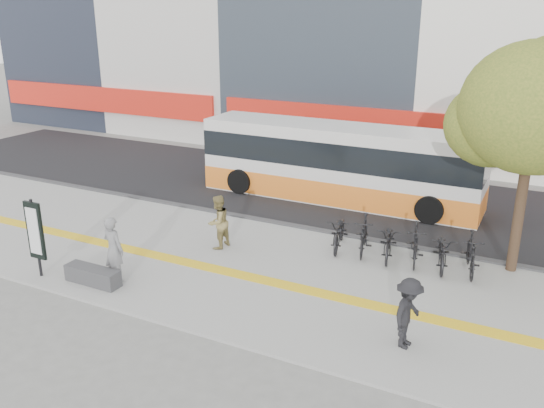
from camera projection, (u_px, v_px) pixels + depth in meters
The scene contains 13 objects.
ground at pixel (201, 288), 15.06m from camera, with size 120.00×120.00×0.00m, color slate.
sidewalk at pixel (230, 265), 16.31m from camera, with size 40.00×7.00×0.08m, color gray.
tactile_strip at pixel (221, 270), 15.87m from camera, with size 40.00×0.45×0.01m, color yellow.
street at pixel (327, 193), 22.64m from camera, with size 40.00×8.00×0.06m, color black.
curb at pixel (283, 225), 19.25m from camera, with size 40.00×0.25×0.14m, color #363639.
bench at pixel (93, 275), 15.06m from camera, with size 1.60×0.45×0.45m, color #363639.
signboard at pixel (35, 232), 15.14m from camera, with size 0.55×0.10×2.20m.
street_tree at pixel (534, 110), 14.59m from camera, with size 4.40×3.80×6.31m.
bus at pixel (339, 165), 21.51m from camera, with size 10.59×2.51×2.82m.
bicycle_row at pixel (401, 242), 16.42m from camera, with size 4.82×2.03×1.12m.
seated_woman at pixel (114, 249), 14.98m from camera, with size 0.66×0.43×1.82m, color black.
pedestrian_tan at pixel (218, 222), 17.13m from camera, with size 0.80×0.63×1.65m, color olive.
pedestrian_dark at pixel (408, 313), 12.06m from camera, with size 1.03×0.59×1.59m, color black.
Camera 1 is at (7.79, -11.21, 6.99)m, focal length 37.67 mm.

